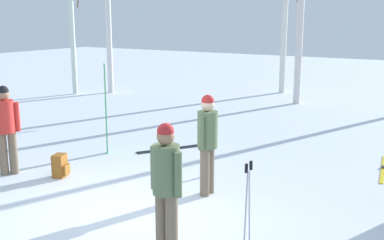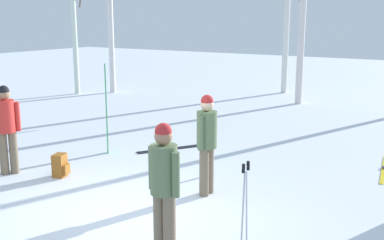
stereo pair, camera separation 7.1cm
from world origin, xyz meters
The scene contains 13 objects.
ground_plane centered at (0.00, 0.00, 0.00)m, with size 60.00×60.00×0.00m, color white.
person_1 centered at (1.26, -0.65, 0.98)m, with size 0.51×0.34×1.72m.
person_2 centered at (-3.11, 0.35, 0.98)m, with size 0.35×0.44×1.72m.
person_4 centered at (0.64, 1.45, 0.98)m, with size 0.34×0.52×1.72m.
ski_pair_planted_0 centered at (-2.47, 2.42, 0.99)m, with size 0.14×0.13×1.99m.
ski_pair_lying_1 centered at (-1.44, 3.46, 0.01)m, with size 1.08×1.53×0.05m.
ski_poles_0 centered at (2.38, -0.66, 0.75)m, with size 0.07×0.22×1.41m.
backpack_2 centered at (-2.15, 0.75, 0.21)m, with size 0.33×0.31×0.44m.
water_bottle_1 centered at (0.18, 2.27, 0.12)m, with size 0.06×0.06×0.26m.
birch_tree_0 centered at (-9.16, 8.06, 3.15)m, with size 1.14×1.21×5.97m.
birch_tree_1 centered at (-8.16, 9.05, 3.08)m, with size 1.39×1.40×5.80m.
birch_tree_2 centered at (-2.37, 12.61, 2.80)m, with size 1.21×1.23×5.49m.
birch_tree_3 centered at (-1.06, 10.61, 3.32)m, with size 1.14×1.07×6.69m.
Camera 1 is at (4.46, -5.20, 2.96)m, focal length 44.48 mm.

